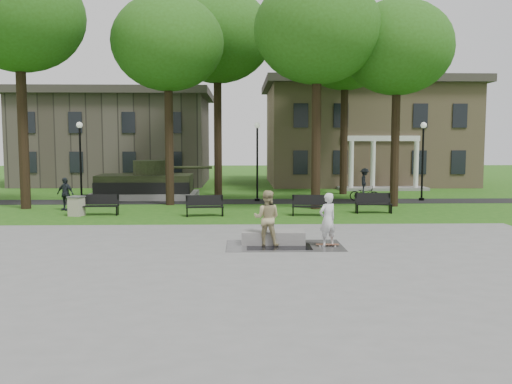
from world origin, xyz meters
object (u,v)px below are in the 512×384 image
skateboarder (328,220)px  friend_watching (267,218)px  concrete_block (273,237)px  park_bench_0 (100,204)px  cyclist (365,188)px  trash_bin (76,206)px

skateboarder → friend_watching: 2.07m
concrete_block → park_bench_0: bearing=136.2°
skateboarder → cyclist: (4.49, 14.03, -0.12)m
friend_watching → cyclist: bearing=-103.7°
concrete_block → skateboarder: size_ratio=1.20×
skateboarder → friend_watching: size_ratio=0.96×
concrete_block → friend_watching: (-0.24, -0.35, 0.73)m
concrete_block → cyclist: 14.89m
skateboarder → park_bench_0: 12.85m
park_bench_0 → skateboarder: bearing=-41.3°
friend_watching → park_bench_0: 11.19m
friend_watching → skateboarder: bearing=-174.2°
concrete_block → trash_bin: bearing=140.7°
park_bench_0 → concrete_block: bearing=-45.1°
cyclist → park_bench_0: size_ratio=1.09×
concrete_block → cyclist: cyclist is taller
trash_bin → park_bench_0: bearing=14.5°
cyclist → park_bench_0: bearing=126.1°
concrete_block → friend_watching: 0.84m
cyclist → concrete_block: bearing=169.0°
park_bench_0 → trash_bin: bearing=-166.8°
concrete_block → trash_bin: trash_bin is taller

